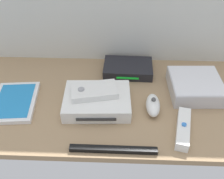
% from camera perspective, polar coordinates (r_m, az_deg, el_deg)
% --- Properties ---
extents(ground_plane, '(1.00, 0.48, 0.02)m').
position_cam_1_polar(ground_plane, '(0.91, -0.00, -2.43)').
color(ground_plane, '#9E7F5B').
rests_on(ground_plane, ground).
extents(game_console, '(0.22, 0.17, 0.04)m').
position_cam_1_polar(game_console, '(0.86, -3.16, -2.42)').
color(game_console, white).
rests_on(game_console, ground_plane).
extents(mini_computer, '(0.18, 0.18, 0.05)m').
position_cam_1_polar(mini_computer, '(0.95, 17.24, 0.74)').
color(mini_computer, silver).
rests_on(mini_computer, ground_plane).
extents(game_case, '(0.15, 0.20, 0.02)m').
position_cam_1_polar(game_case, '(0.93, -19.93, -2.47)').
color(game_case, white).
rests_on(game_case, ground_plane).
extents(network_router, '(0.18, 0.13, 0.03)m').
position_cam_1_polar(network_router, '(1.01, 3.40, 4.53)').
color(network_router, black).
rests_on(network_router, ground_plane).
extents(remote_wand, '(0.07, 0.15, 0.03)m').
position_cam_1_polar(remote_wand, '(0.81, 14.84, -7.99)').
color(remote_wand, white).
rests_on(remote_wand, ground_plane).
extents(remote_nunchuk, '(0.05, 0.10, 0.05)m').
position_cam_1_polar(remote_nunchuk, '(0.86, 8.67, -3.28)').
color(remote_nunchuk, white).
rests_on(remote_nunchuk, ground_plane).
extents(remote_classic_pad, '(0.16, 0.11, 0.02)m').
position_cam_1_polar(remote_classic_pad, '(0.85, -3.84, -0.28)').
color(remote_classic_pad, white).
rests_on(remote_classic_pad, game_console).
extents(sensor_bar, '(0.24, 0.02, 0.01)m').
position_cam_1_polar(sensor_bar, '(0.75, 0.27, -12.59)').
color(sensor_bar, black).
rests_on(sensor_bar, ground_plane).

